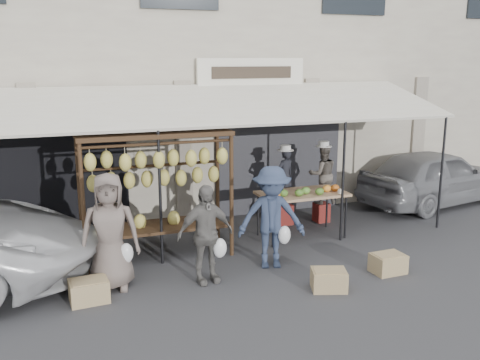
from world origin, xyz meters
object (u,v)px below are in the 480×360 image
Objects in this scene: vendor_right at (323,174)px; crate_near_a at (329,280)px; banana_rack at (156,171)px; produce_table at (303,194)px; customer_left at (110,232)px; customer_mid at (205,234)px; crate_near_b at (388,263)px; sedan at (435,177)px; crate_far at (89,291)px; customer_right at (271,217)px; vendor_left at (285,177)px.

vendor_right reaches higher than crate_near_a.
banana_rack is 2.96m from produce_table.
vendor_right is 3.62m from crate_near_a.
banana_rack is 1.54m from customer_left.
customer_mid reaches higher than crate_near_b.
sedan is at bearing 15.30° from produce_table.
crate_near_a is (1.68, -0.93, -0.63)m from customer_mid.
sedan is (8.26, 2.61, 0.52)m from crate_far.
customer_left is 2.63m from customer_right.
vendor_right is 3.25m from sedan.
vendor_left is 2.42m from customer_right.
customer_mid reaches higher than crate_near_a.
crate_near_b is (0.53, -2.08, -0.72)m from produce_table.
customer_left reaches higher than customer_mid.
vendor_right is at bearing 153.72° from vendor_left.
customer_left is 3.40m from crate_near_a.
customer_left is at bearing 33.21° from vendor_right.
customer_mid is at bearing -69.76° from banana_rack.
customer_left is (-4.66, -1.93, -0.14)m from vendor_right.
crate_near_a is at bearing -168.54° from crate_near_b.
customer_right is 5.73m from sedan.
customer_left reaches higher than vendor_left.
customer_right is at bearing 41.35° from vendor_left.
crate_near_b is 4.75m from crate_far.
customer_mid is at bearing -153.70° from customer_right.
banana_rack is 4.99× the size of crate_near_b.
customer_left is 4.50m from crate_near_b.
banana_rack reaches higher than produce_table.
crate_near_b is 0.13× the size of sedan.
produce_table is 3.14× the size of crate_far.
customer_right is (1.21, 0.23, 0.08)m from customer_mid.
customer_mid is 2.90× the size of crate_far.
banana_rack is at bearing 134.03° from crate_near_a.
customer_right reaches higher than crate_far.
customer_left reaches higher than produce_table.
vendor_right is 0.32× the size of sedan.
crate_near_b is at bearing -75.73° from produce_table.
customer_left is (-0.93, -1.03, -0.66)m from banana_rack.
sedan reaches higher than crate_near_b.
vendor_left is at bearing 99.40° from crate_near_b.
banana_rack is 1.60m from customer_mid.
vendor_right is at bearing 43.07° from produce_table.
vendor_right reaches higher than customer_mid.
customer_left is (-3.80, -1.13, 0.03)m from produce_table.
crate_near_b is at bearing -30.21° from banana_rack.
vendor_left reaches higher than crate_far.
banana_rack is at bearing 163.23° from customer_right.
customer_left reaches higher than crate_near_b.
vendor_left is 4.06m from sedan.
crate_far is (-4.71, 0.58, 0.01)m from crate_near_b.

